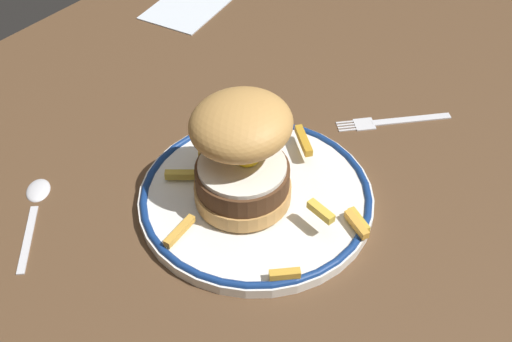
{
  "coord_description": "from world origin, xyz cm",
  "views": [
    {
      "loc": [
        -38.7,
        -32.95,
        49.84
      ],
      "look_at": [
        -1.56,
        -3.76,
        4.6
      ],
      "focal_mm": 44.61,
      "sensor_mm": 36.0,
      "label": 1
    }
  ],
  "objects_px": {
    "dinner_plate": "(256,196)",
    "burger": "(242,151)",
    "napkin": "(187,7)",
    "fork": "(391,121)",
    "spoon": "(35,198)"
  },
  "relations": [
    {
      "from": "dinner_plate",
      "to": "burger",
      "type": "xyz_separation_m",
      "value": [
        -0.01,
        0.01,
        0.07
      ]
    },
    {
      "from": "napkin",
      "to": "burger",
      "type": "bearing_deg",
      "value": -129.26
    },
    {
      "from": "napkin",
      "to": "dinner_plate",
      "type": "bearing_deg",
      "value": -127.38
    },
    {
      "from": "fork",
      "to": "spoon",
      "type": "bearing_deg",
      "value": 146.44
    },
    {
      "from": "burger",
      "to": "fork",
      "type": "xyz_separation_m",
      "value": [
        0.22,
        -0.06,
        -0.07
      ]
    },
    {
      "from": "dinner_plate",
      "to": "fork",
      "type": "height_order",
      "value": "dinner_plate"
    },
    {
      "from": "dinner_plate",
      "to": "spoon",
      "type": "relative_size",
      "value": 2.33
    },
    {
      "from": "fork",
      "to": "napkin",
      "type": "relative_size",
      "value": 0.89
    },
    {
      "from": "burger",
      "to": "dinner_plate",
      "type": "bearing_deg",
      "value": -53.41
    },
    {
      "from": "fork",
      "to": "spoon",
      "type": "relative_size",
      "value": 1.06
    },
    {
      "from": "burger",
      "to": "spoon",
      "type": "relative_size",
      "value": 1.34
    },
    {
      "from": "dinner_plate",
      "to": "burger",
      "type": "height_order",
      "value": "burger"
    },
    {
      "from": "burger",
      "to": "napkin",
      "type": "height_order",
      "value": "burger"
    },
    {
      "from": "dinner_plate",
      "to": "fork",
      "type": "distance_m",
      "value": 0.21
    },
    {
      "from": "spoon",
      "to": "burger",
      "type": "bearing_deg",
      "value": -52.22
    }
  ]
}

